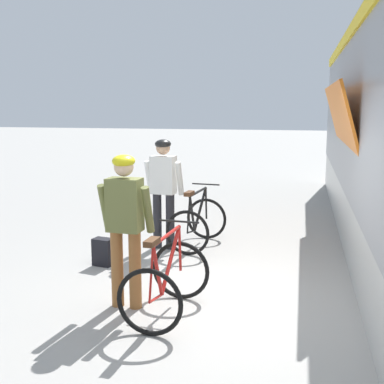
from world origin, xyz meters
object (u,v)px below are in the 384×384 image
Objects in this scene: cyclist_far_in_white at (163,184)px; cyclist_near_in_olive at (125,218)px; bicycle_far_black at (197,223)px; backpack_on_platform at (103,252)px; bicycle_near_red at (166,281)px.

cyclist_near_in_olive is at bearing -84.72° from cyclist_far_in_white.
cyclist_far_in_white is at bearing -159.13° from bicycle_far_black.
cyclist_near_in_olive is 1.00× the size of cyclist_far_in_white.
bicycle_far_black is 2.85× the size of backpack_on_platform.
bicycle_far_black is at bearing 83.63° from cyclist_near_in_olive.
bicycle_near_red is at bearing -36.53° from backpack_on_platform.
bicycle_near_red is 2.76m from bicycle_far_black.
cyclist_near_in_olive reaches higher than backpack_on_platform.
backpack_on_platform is at bearing -120.60° from cyclist_far_in_white.
bicycle_far_black is (0.29, 2.59, -0.65)m from cyclist_near_in_olive.
bicycle_near_red is 0.98× the size of bicycle_far_black.
cyclist_near_in_olive is 4.40× the size of backpack_on_platform.
backpack_on_platform is (-0.62, -1.05, -0.85)m from cyclist_far_in_white.
bicycle_near_red is (0.74, -2.55, -0.65)m from cyclist_far_in_white.
bicycle_near_red is at bearing -73.94° from cyclist_far_in_white.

